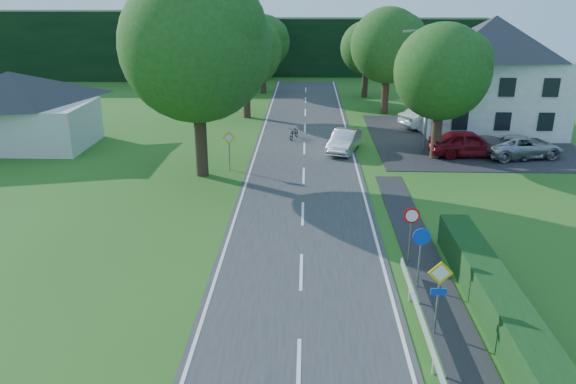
{
  "coord_description": "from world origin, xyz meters",
  "views": [
    {
      "loc": [
        0.15,
        -7.47,
        10.37
      ],
      "look_at": [
        -0.65,
        16.09,
        1.84
      ],
      "focal_mm": 35.0,
      "sensor_mm": 36.0,
      "label": 1
    }
  ],
  "objects_px": {
    "moving_car": "(344,141)",
    "motorcycle": "(294,133)",
    "parked_car_silver_b": "(522,146)",
    "streetlight": "(427,85)",
    "parasol": "(438,133)",
    "parked_car_grey": "(494,147)",
    "parked_car_red": "(468,143)",
    "parked_car_silver_a": "(431,117)"
  },
  "relations": [
    {
      "from": "parked_car_grey",
      "to": "motorcycle",
      "type": "bearing_deg",
      "value": 88.05
    },
    {
      "from": "parked_car_silver_a",
      "to": "parked_car_red",
      "type": "bearing_deg",
      "value": 160.31
    },
    {
      "from": "streetlight",
      "to": "parked_car_silver_b",
      "type": "height_order",
      "value": "streetlight"
    },
    {
      "from": "parked_car_grey",
      "to": "parked_car_silver_b",
      "type": "distance_m",
      "value": 1.79
    },
    {
      "from": "parked_car_red",
      "to": "parked_car_silver_a",
      "type": "height_order",
      "value": "parked_car_red"
    },
    {
      "from": "parked_car_red",
      "to": "parked_car_silver_a",
      "type": "bearing_deg",
      "value": 2.48
    },
    {
      "from": "parked_car_red",
      "to": "parked_car_silver_a",
      "type": "xyz_separation_m",
      "value": [
        -0.75,
        7.99,
        -0.01
      ]
    },
    {
      "from": "motorcycle",
      "to": "parked_car_silver_b",
      "type": "relative_size",
      "value": 0.32
    },
    {
      "from": "motorcycle",
      "to": "parked_car_red",
      "type": "bearing_deg",
      "value": -2.91
    },
    {
      "from": "parked_car_grey",
      "to": "parked_car_silver_a",
      "type": "bearing_deg",
      "value": 32.59
    },
    {
      "from": "streetlight",
      "to": "parasol",
      "type": "bearing_deg",
      "value": 41.25
    },
    {
      "from": "moving_car",
      "to": "motorcycle",
      "type": "relative_size",
      "value": 2.58
    },
    {
      "from": "parked_car_silver_a",
      "to": "parked_car_grey",
      "type": "bearing_deg",
      "value": 171.5
    },
    {
      "from": "moving_car",
      "to": "parked_car_silver_b",
      "type": "height_order",
      "value": "parked_car_silver_b"
    },
    {
      "from": "streetlight",
      "to": "parasol",
      "type": "distance_m",
      "value": 3.92
    },
    {
      "from": "motorcycle",
      "to": "moving_car",
      "type": "bearing_deg",
      "value": -26.26
    },
    {
      "from": "motorcycle",
      "to": "parked_car_silver_b",
      "type": "xyz_separation_m",
      "value": [
        14.93,
        -4.34,
        0.28
      ]
    },
    {
      "from": "moving_car",
      "to": "parked_car_silver_b",
      "type": "distance_m",
      "value": 11.5
    },
    {
      "from": "parasol",
      "to": "motorcycle",
      "type": "bearing_deg",
      "value": 171.09
    },
    {
      "from": "parked_car_silver_a",
      "to": "parked_car_silver_b",
      "type": "relative_size",
      "value": 0.99
    },
    {
      "from": "parked_car_silver_a",
      "to": "parked_car_grey",
      "type": "height_order",
      "value": "parked_car_silver_a"
    },
    {
      "from": "parked_car_grey",
      "to": "parked_car_silver_b",
      "type": "height_order",
      "value": "parked_car_silver_b"
    },
    {
      "from": "moving_car",
      "to": "parasol",
      "type": "bearing_deg",
      "value": 31.03
    },
    {
      "from": "streetlight",
      "to": "parked_car_red",
      "type": "xyz_separation_m",
      "value": [
        2.66,
        -1.53,
        -3.57
      ]
    },
    {
      "from": "parked_car_grey",
      "to": "parasol",
      "type": "distance_m",
      "value": 4.09
    },
    {
      "from": "parked_car_grey",
      "to": "parasol",
      "type": "xyz_separation_m",
      "value": [
        -3.07,
        2.69,
        0.22
      ]
    },
    {
      "from": "moving_car",
      "to": "parked_car_silver_a",
      "type": "xyz_separation_m",
      "value": [
        7.27,
        7.08,
        0.13
      ]
    },
    {
      "from": "moving_car",
      "to": "parasol",
      "type": "height_order",
      "value": "parasol"
    },
    {
      "from": "streetlight",
      "to": "parked_car_silver_a",
      "type": "bearing_deg",
      "value": 73.54
    },
    {
      "from": "parked_car_red",
      "to": "parasol",
      "type": "relative_size",
      "value": 2.61
    },
    {
      "from": "parked_car_grey",
      "to": "streetlight",
      "type": "bearing_deg",
      "value": 85.55
    },
    {
      "from": "streetlight",
      "to": "parked_car_silver_a",
      "type": "distance_m",
      "value": 7.62
    },
    {
      "from": "parked_car_red",
      "to": "parked_car_silver_a",
      "type": "relative_size",
      "value": 0.98
    },
    {
      "from": "motorcycle",
      "to": "parasol",
      "type": "relative_size",
      "value": 0.87
    },
    {
      "from": "parked_car_silver_a",
      "to": "parked_car_grey",
      "type": "distance_m",
      "value": 8.42
    },
    {
      "from": "streetlight",
      "to": "parked_car_grey",
      "type": "relative_size",
      "value": 1.79
    },
    {
      "from": "streetlight",
      "to": "motorcycle",
      "type": "distance_m",
      "value": 10.05
    },
    {
      "from": "streetlight",
      "to": "parasol",
      "type": "xyz_separation_m",
      "value": [
        1.23,
        1.08,
        -3.56
      ]
    },
    {
      "from": "moving_car",
      "to": "motorcycle",
      "type": "height_order",
      "value": "moving_car"
    },
    {
      "from": "motorcycle",
      "to": "parked_car_grey",
      "type": "xyz_separation_m",
      "value": [
        13.15,
        -4.27,
        0.21
      ]
    },
    {
      "from": "parked_car_red",
      "to": "parked_car_grey",
      "type": "height_order",
      "value": "parked_car_red"
    },
    {
      "from": "parked_car_red",
      "to": "parked_car_silver_b",
      "type": "height_order",
      "value": "parked_car_red"
    }
  ]
}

